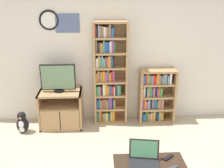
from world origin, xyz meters
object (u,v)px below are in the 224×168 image
object	(u,v)px
tv_stand	(61,109)
remote_far_from_laptop	(168,157)
laptop	(144,158)
penguin_figurine	(22,123)
bookshelf_tall	(108,75)
remote_near_laptop	(172,168)
television	(58,78)
bookshelf_short	(155,95)

from	to	relation	value
tv_stand	remote_far_from_laptop	xyz separation A→B (m)	(1.57, -1.72, 0.10)
laptop	penguin_figurine	world-z (taller)	laptop
tv_stand	bookshelf_tall	size ratio (longest dim) A/B	0.40
remote_near_laptop	laptop	bearing A→B (deg)	-140.39
laptop	penguin_figurine	size ratio (longest dim) A/B	1.03
television	remote_far_from_laptop	xyz separation A→B (m)	(1.59, -1.73, -0.50)
television	bookshelf_tall	size ratio (longest dim) A/B	0.32
television	remote_far_from_laptop	world-z (taller)	television
remote_near_laptop	remote_far_from_laptop	distance (m)	0.21
bookshelf_tall	laptop	world-z (taller)	bookshelf_tall
television	remote_near_laptop	size ratio (longest dim) A/B	3.79
remote_near_laptop	bookshelf_tall	bearing A→B (deg)	172.09
television	remote_near_laptop	distance (m)	2.55
remote_near_laptop	remote_far_from_laptop	bearing A→B (deg)	151.56
laptop	remote_far_from_laptop	size ratio (longest dim) A/B	2.71
television	remote_near_laptop	xyz separation A→B (m)	(1.58, -1.94, -0.50)
tv_stand	laptop	distance (m)	2.18
tv_stand	laptop	world-z (taller)	laptop
television	laptop	distance (m)	2.24
bookshelf_short	laptop	bearing A→B (deg)	-105.61
television	penguin_figurine	size ratio (longest dim) A/B	1.54
bookshelf_short	television	bearing A→B (deg)	-175.92
remote_near_laptop	tv_stand	bearing A→B (deg)	-166.84
tv_stand	penguin_figurine	distance (m)	0.73
laptop	remote_far_from_laptop	xyz separation A→B (m)	(0.33, 0.07, -0.06)
remote_far_from_laptop	laptop	bearing A→B (deg)	62.85
remote_near_laptop	remote_far_from_laptop	xyz separation A→B (m)	(0.01, 0.21, 0.00)
television	bookshelf_tall	xyz separation A→B (m)	(0.90, 0.14, -0.01)
laptop	remote_near_laptop	xyz separation A→B (m)	(0.32, -0.14, -0.06)
laptop	remote_near_laptop	size ratio (longest dim) A/B	2.53
tv_stand	bookshelf_short	distance (m)	1.80
bookshelf_tall	remote_near_laptop	xyz separation A→B (m)	(0.67, -2.08, -0.50)
tv_stand	remote_near_laptop	xyz separation A→B (m)	(1.56, -1.93, 0.10)
laptop	remote_near_laptop	distance (m)	0.35
laptop	remote_far_from_laptop	distance (m)	0.34
bookshelf_short	remote_far_from_laptop	bearing A→B (deg)	-96.48
bookshelf_tall	remote_far_from_laptop	world-z (taller)	bookshelf_tall
bookshelf_tall	laptop	size ratio (longest dim) A/B	4.68
laptop	remote_near_laptop	bearing A→B (deg)	-15.39
remote_near_laptop	bookshelf_short	bearing A→B (deg)	148.08
television	tv_stand	bearing A→B (deg)	-30.93
remote_far_from_laptop	penguin_figurine	distance (m)	2.72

